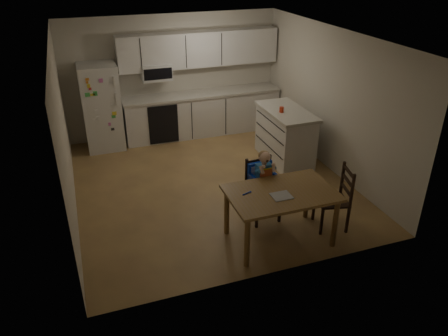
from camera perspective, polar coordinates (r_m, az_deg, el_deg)
name	(u,v)px	position (r m, az deg, el deg)	size (l,w,h in m)	color
room	(201,106)	(7.54, -3.04, 8.12)	(4.52, 5.01, 2.51)	olive
refrigerator	(102,107)	(8.99, -15.71, 7.64)	(0.72, 0.70, 1.70)	silver
kitchen_run	(200,94)	(9.40, -3.15, 9.62)	(3.37, 0.62, 2.15)	silver
kitchen_island	(285,135)	(8.31, 7.97, 4.25)	(0.71, 1.36, 1.01)	silver
red_cup	(282,110)	(7.99, 7.53, 7.57)	(0.08, 0.08, 0.10)	red
dining_table	(281,198)	(5.92, 7.46, -3.97)	(1.44, 0.93, 0.77)	olive
napkin	(281,196)	(5.77, 7.51, -3.63)	(0.26, 0.22, 0.01)	#A3A4A8
toddler_spoon	(246,193)	(5.77, 2.94, -3.34)	(0.02, 0.02, 0.12)	#0E31BA
chair_booster	(262,178)	(6.40, 5.02, -1.27)	(0.44, 0.44, 1.11)	black
chair_side	(339,194)	(6.45, 14.82, -3.31)	(0.50, 0.50, 0.95)	black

